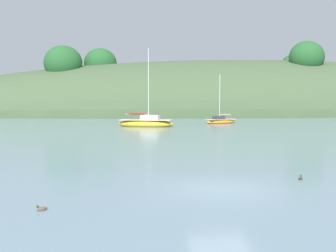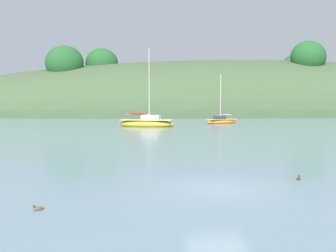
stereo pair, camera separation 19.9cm
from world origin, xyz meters
name	(u,v)px [view 2 (the right image)]	position (x,y,z in m)	size (l,w,h in m)	color
ground_plane	(218,190)	(0.00, 0.00, 0.00)	(400.00, 400.00, 0.00)	slate
far_shoreline_hill	(258,114)	(24.88, 71.40, 0.09)	(150.00, 36.00, 26.31)	#425638
sailboat_orange_cutter	(147,123)	(-1.02, 36.32, 0.43)	(7.51, 4.30, 10.03)	gold
sailboat_red_portside	(222,121)	(9.77, 41.27, 0.33)	(5.08, 3.49, 7.05)	orange
duck_lone_left	(299,178)	(4.16, 1.66, 0.05)	(0.33, 0.40, 0.24)	#473828
duck_straggler	(38,209)	(-6.69, -2.46, 0.05)	(0.40, 0.33, 0.24)	brown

